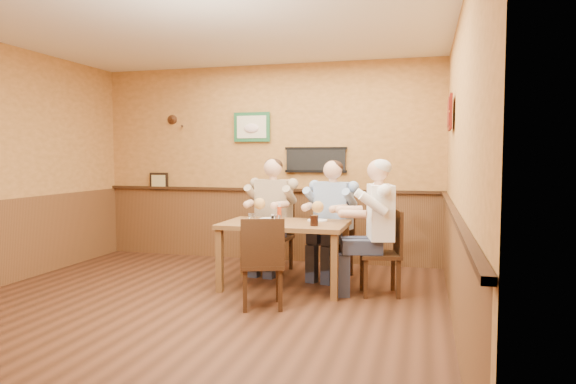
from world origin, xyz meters
name	(u,v)px	position (x,y,z in m)	size (l,w,h in m)	color
room	(209,137)	(0.14, 0.17, 1.69)	(5.02, 5.03, 2.81)	#371D10
dining_table	(285,230)	(0.69, 1.01, 0.66)	(1.40, 0.90, 0.75)	brown
chair_back_left	(274,236)	(0.33, 1.78, 0.46)	(0.43, 0.43, 0.92)	#392212
chair_back_right	(333,240)	(1.13, 1.67, 0.46)	(0.42, 0.42, 0.91)	#392212
chair_right_end	(380,252)	(1.76, 0.98, 0.46)	(0.43, 0.43, 0.92)	#392212
chair_near_side	(262,262)	(0.67, 0.21, 0.45)	(0.42, 0.42, 0.91)	#392212
diner_tan_shirt	(274,221)	(0.33, 1.78, 0.66)	(0.61, 0.61, 1.32)	tan
diner_blue_polo	(333,225)	(1.13, 1.67, 0.65)	(0.60, 0.60, 1.30)	#85A0C8
diner_white_elder	(380,234)	(1.76, 0.98, 0.66)	(0.61, 0.61, 1.32)	white
water_glass_left	(252,219)	(0.36, 0.81, 0.81)	(0.07, 0.07, 0.11)	white
water_glass_mid	(278,220)	(0.67, 0.80, 0.80)	(0.07, 0.07, 0.11)	silver
cola_tumbler	(314,221)	(1.07, 0.81, 0.81)	(0.09, 0.09, 0.12)	black
hot_sauce_bottle	(279,213)	(0.62, 1.02, 0.85)	(0.05, 0.05, 0.20)	#B63A13
salt_shaker	(273,218)	(0.54, 1.03, 0.79)	(0.03, 0.03, 0.08)	silver
pepper_shaker	(273,219)	(0.56, 0.94, 0.79)	(0.03, 0.03, 0.08)	black
plate_far_left	(270,219)	(0.45, 1.21, 0.76)	(0.24, 0.24, 0.02)	silver
plate_far_right	(317,220)	(1.02, 1.23, 0.76)	(0.23, 0.23, 0.02)	white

